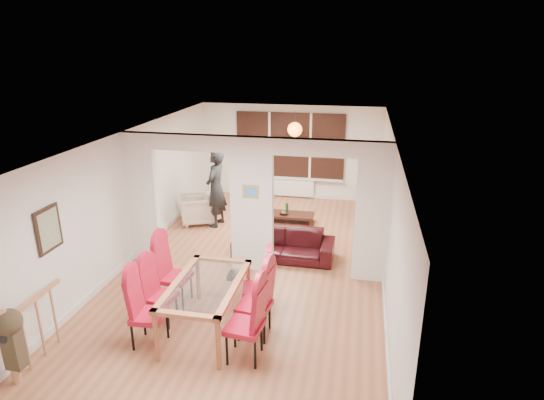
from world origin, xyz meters
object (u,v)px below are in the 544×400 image
(sofa, at_px, (284,244))
(dining_chair_lc, at_px, (175,272))
(dining_chair_la, at_px, (148,310))
(dining_chair_ra, at_px, (244,321))
(armchair, at_px, (197,209))
(dining_chair_lb, at_px, (161,293))
(dining_chair_rb, at_px, (254,301))
(dining_chair_rc, at_px, (257,284))
(television, at_px, (360,207))
(person, at_px, (216,188))
(coffee_table, at_px, (292,218))
(bowl, at_px, (284,213))
(bottle, at_px, (287,208))
(dining_table, at_px, (207,307))

(sofa, bearing_deg, dining_chair_lc, -124.67)
(dining_chair_la, bearing_deg, dining_chair_ra, -5.79)
(dining_chair_ra, relative_size, sofa, 0.58)
(dining_chair_la, xyz_separation_m, armchair, (-0.99, 4.67, -0.21))
(dining_chair_lb, xyz_separation_m, dining_chair_rb, (1.50, -0.04, 0.06))
(dining_chair_rc, xyz_separation_m, television, (1.56, 4.71, -0.27))
(person, height_order, coffee_table, person)
(dining_chair_rb, relative_size, bowl, 5.28)
(dining_chair_lb, bearing_deg, coffee_table, 84.43)
(dining_chair_ra, distance_m, dining_chair_rb, 0.55)
(dining_chair_lb, distance_m, bottle, 4.71)
(dining_table, distance_m, coffee_table, 4.64)
(dining_chair_la, xyz_separation_m, dining_chair_lb, (-0.06, 0.55, -0.04))
(coffee_table, distance_m, bottle, 0.29)
(dining_table, xyz_separation_m, television, (2.20, 5.27, -0.12))
(dining_chair_rb, height_order, bottle, dining_chair_rb)
(dining_chair_rc, height_order, television, dining_chair_rc)
(dining_chair_rc, distance_m, bottle, 4.05)
(dining_chair_la, distance_m, dining_chair_rc, 1.71)
(dining_chair_lc, height_order, bowl, dining_chair_lc)
(dining_chair_ra, distance_m, bottle, 5.14)
(coffee_table, height_order, bowl, bowl)
(person, bearing_deg, dining_chair_rc, 33.47)
(dining_chair_lc, height_order, television, dining_chair_lc)
(dining_chair_lb, bearing_deg, television, 71.43)
(armchair, xyz_separation_m, person, (0.53, -0.07, 0.58))
(dining_chair_rc, bearing_deg, bowl, 81.53)
(dining_table, distance_m, sofa, 2.78)
(dining_table, relative_size, dining_chair_ra, 1.47)
(television, relative_size, bottle, 3.54)
(television, height_order, coffee_table, television)
(dining_chair_lb, height_order, armchair, dining_chair_lb)
(person, height_order, bottle, person)
(dining_table, height_order, dining_chair_lb, dining_chair_lb)
(dining_chair_rc, relative_size, coffee_table, 1.06)
(person, relative_size, coffee_table, 1.79)
(person, height_order, television, person)
(coffee_table, bearing_deg, armchair, -169.64)
(dining_table, relative_size, armchair, 2.27)
(dining_chair_rb, distance_m, bottle, 4.59)
(dining_chair_la, height_order, dining_chair_lc, dining_chair_lc)
(dining_table, relative_size, dining_chair_lb, 1.67)
(dining_chair_la, height_order, dining_chair_rc, dining_chair_la)
(dining_chair_lc, xyz_separation_m, bottle, (1.22, 3.99, -0.21))
(dining_table, height_order, sofa, dining_table)
(coffee_table, height_order, bottle, bottle)
(dining_chair_la, xyz_separation_m, coffee_table, (1.29, 5.08, -0.44))
(dining_chair_la, distance_m, sofa, 3.48)
(armchair, height_order, bottle, armchair)
(sofa, bearing_deg, dining_chair_rb, -88.92)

